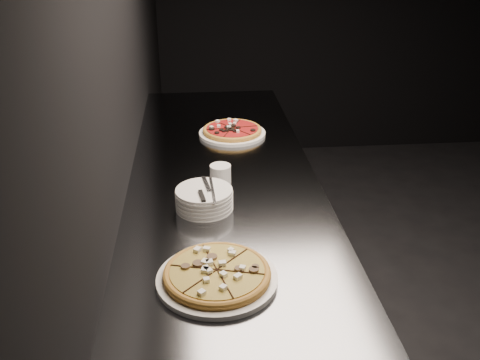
{
  "coord_description": "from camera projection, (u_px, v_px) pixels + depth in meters",
  "views": [
    {
      "loc": [
        -2.24,
        -1.87,
        1.84
      ],
      "look_at": [
        -2.08,
        -0.14,
        0.99
      ],
      "focal_mm": 40.0,
      "sensor_mm": 36.0,
      "label": 1
    }
  ],
  "objects": [
    {
      "name": "wall_left",
      "position": [
        115.0,
        61.0,
        1.84
      ],
      "size": [
        0.02,
        5.0,
        2.8
      ],
      "primitive_type": "cube",
      "color": "black",
      "rests_on": "floor"
    },
    {
      "name": "counter",
      "position": [
        226.0,
        278.0,
        2.28
      ],
      "size": [
        0.74,
        2.44,
        0.92
      ],
      "color": "#5C5E64",
      "rests_on": "floor"
    },
    {
      "name": "pizza_mushroom",
      "position": [
        217.0,
        275.0,
        1.5
      ],
      "size": [
        0.37,
        0.37,
        0.04
      ],
      "rotation": [
        0.0,
        0.0,
        -0.26
      ],
      "color": "white",
      "rests_on": "counter"
    },
    {
      "name": "pizza_tomato",
      "position": [
        232.0,
        131.0,
        2.53
      ],
      "size": [
        0.32,
        0.32,
        0.04
      ],
      "rotation": [
        0.0,
        0.0,
        0.13
      ],
      "color": "white",
      "rests_on": "counter"
    },
    {
      "name": "plate_stack",
      "position": [
        204.0,
        199.0,
        1.87
      ],
      "size": [
        0.2,
        0.2,
        0.07
      ],
      "color": "white",
      "rests_on": "counter"
    },
    {
      "name": "cutlery",
      "position": [
        206.0,
        191.0,
        1.84
      ],
      "size": [
        0.07,
        0.21,
        0.01
      ],
      "rotation": [
        0.0,
        0.0,
        0.14
      ],
      "color": "silver",
      "rests_on": "plate_stack"
    },
    {
      "name": "ramekin",
      "position": [
        220.0,
        173.0,
        2.06
      ],
      "size": [
        0.08,
        0.08,
        0.07
      ],
      "color": "silver",
      "rests_on": "counter"
    }
  ]
}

